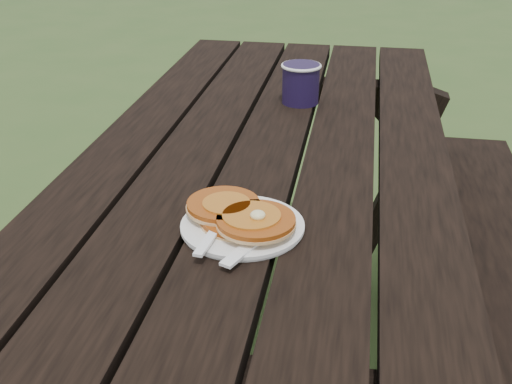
% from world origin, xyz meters
% --- Properties ---
extents(picnic_table, '(1.36, 1.80, 0.75)m').
position_xyz_m(picnic_table, '(0.00, 0.00, 0.37)').
color(picnic_table, black).
rests_on(picnic_table, ground).
extents(plate, '(0.20, 0.20, 0.01)m').
position_xyz_m(plate, '(0.01, -0.34, 0.76)').
color(plate, white).
rests_on(plate, picnic_table).
extents(pancake_stack, '(0.19, 0.17, 0.04)m').
position_xyz_m(pancake_stack, '(0.01, -0.34, 0.77)').
color(pancake_stack, '#A14812').
rests_on(pancake_stack, plate).
extents(knife, '(0.09, 0.17, 0.00)m').
position_xyz_m(knife, '(0.05, -0.39, 0.76)').
color(knife, white).
rests_on(knife, plate).
extents(fork, '(0.05, 0.16, 0.01)m').
position_xyz_m(fork, '(-0.03, -0.40, 0.77)').
color(fork, white).
rests_on(fork, plate).
extents(coffee_cup, '(0.10, 0.10, 0.10)m').
position_xyz_m(coffee_cup, '(0.04, 0.30, 0.81)').
color(coffee_cup, black).
rests_on(coffee_cup, picnic_table).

